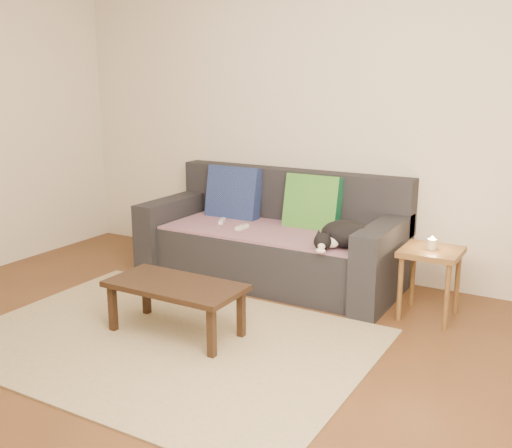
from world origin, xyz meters
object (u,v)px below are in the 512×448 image
(sofa, at_px, (273,242))
(coffee_table, at_px, (175,290))
(wii_remote_b, at_px, (242,227))
(side_table, at_px, (431,261))
(cat, at_px, (344,235))
(wii_remote_a, at_px, (222,221))

(sofa, relative_size, coffee_table, 2.38)
(wii_remote_b, xyz_separation_m, side_table, (1.51, 0.01, -0.05))
(cat, height_order, wii_remote_a, cat)
(sofa, relative_size, side_table, 4.29)
(sofa, bearing_deg, wii_remote_b, -134.42)
(side_table, xyz_separation_m, coffee_table, (-1.33, -1.12, -0.09))
(sofa, xyz_separation_m, side_table, (1.32, -0.18, 0.09))
(sofa, height_order, coffee_table, sofa)
(wii_remote_a, xyz_separation_m, wii_remote_b, (0.25, -0.09, 0.00))
(cat, xyz_separation_m, wii_remote_b, (-0.91, 0.09, -0.08))
(cat, xyz_separation_m, wii_remote_a, (-1.16, 0.19, -0.08))
(cat, relative_size, coffee_table, 0.53)
(wii_remote_a, bearing_deg, side_table, -115.54)
(cat, height_order, wii_remote_b, cat)
(side_table, relative_size, coffee_table, 0.55)
(cat, height_order, side_table, cat)
(sofa, relative_size, wii_remote_a, 14.00)
(wii_remote_b, bearing_deg, side_table, -86.96)
(wii_remote_a, distance_m, side_table, 1.76)
(sofa, height_order, wii_remote_b, sofa)
(wii_remote_a, distance_m, coffee_table, 1.29)
(sofa, bearing_deg, wii_remote_a, -167.64)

